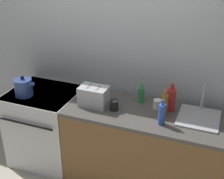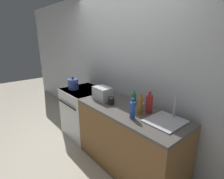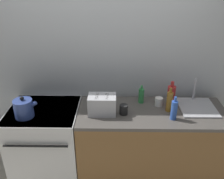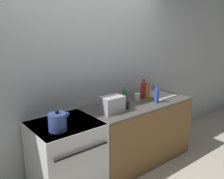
{
  "view_description": "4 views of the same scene",
  "coord_description": "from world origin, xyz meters",
  "px_view_note": "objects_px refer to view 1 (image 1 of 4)",
  "views": [
    {
      "loc": [
        1.23,
        -2.26,
        2.46
      ],
      "look_at": [
        0.19,
        0.37,
        1.07
      ],
      "focal_mm": 50.0,
      "sensor_mm": 36.0,
      "label": 1
    },
    {
      "loc": [
        2.06,
        -1.23,
        1.86
      ],
      "look_at": [
        0.16,
        0.36,
        1.09
      ],
      "focal_mm": 28.0,
      "sensor_mm": 36.0,
      "label": 2
    },
    {
      "loc": [
        0.17,
        -1.97,
        2.29
      ],
      "look_at": [
        0.13,
        0.36,
        1.15
      ],
      "focal_mm": 40.0,
      "sensor_mm": 36.0,
      "label": 3
    },
    {
      "loc": [
        -1.85,
        -2.03,
        2.01
      ],
      "look_at": [
        0.12,
        0.39,
        1.16
      ],
      "focal_mm": 40.0,
      "sensor_mm": 36.0,
      "label": 4
    }
  ],
  "objects_px": {
    "cup_white": "(158,104)",
    "cup_black": "(114,105)",
    "kettle": "(24,87)",
    "toaster": "(94,96)",
    "bottle_blue": "(162,114)",
    "bottle_green": "(141,95)",
    "bottle_amber": "(164,105)",
    "bottle_red": "(171,100)",
    "stove": "(47,126)"
  },
  "relations": [
    {
      "from": "bottle_red",
      "to": "cup_white",
      "type": "height_order",
      "value": "bottle_red"
    },
    {
      "from": "bottle_blue",
      "to": "cup_black",
      "type": "bearing_deg",
      "value": 169.89
    },
    {
      "from": "stove",
      "to": "bottle_green",
      "type": "height_order",
      "value": "bottle_green"
    },
    {
      "from": "bottle_blue",
      "to": "bottle_amber",
      "type": "bearing_deg",
      "value": 95.76
    },
    {
      "from": "bottle_red",
      "to": "cup_black",
      "type": "bearing_deg",
      "value": -159.86
    },
    {
      "from": "toaster",
      "to": "bottle_red",
      "type": "distance_m",
      "value": 0.77
    },
    {
      "from": "bottle_red",
      "to": "cup_black",
      "type": "distance_m",
      "value": 0.56
    },
    {
      "from": "kettle",
      "to": "cup_black",
      "type": "bearing_deg",
      "value": 3.67
    },
    {
      "from": "bottle_blue",
      "to": "bottle_red",
      "type": "bearing_deg",
      "value": 85.08
    },
    {
      "from": "bottle_amber",
      "to": "cup_black",
      "type": "bearing_deg",
      "value": -171.68
    },
    {
      "from": "kettle",
      "to": "bottle_amber",
      "type": "relative_size",
      "value": 0.89
    },
    {
      "from": "stove",
      "to": "bottle_blue",
      "type": "distance_m",
      "value": 1.49
    },
    {
      "from": "kettle",
      "to": "bottle_green",
      "type": "bearing_deg",
      "value": 14.54
    },
    {
      "from": "bottle_blue",
      "to": "bottle_green",
      "type": "distance_m",
      "value": 0.45
    },
    {
      "from": "stove",
      "to": "bottle_green",
      "type": "relative_size",
      "value": 4.32
    },
    {
      "from": "bottle_amber",
      "to": "cup_white",
      "type": "height_order",
      "value": "bottle_amber"
    },
    {
      "from": "stove",
      "to": "bottle_red",
      "type": "xyz_separation_m",
      "value": [
        1.4,
        0.12,
        0.56
      ]
    },
    {
      "from": "bottle_blue",
      "to": "cup_white",
      "type": "distance_m",
      "value": 0.3
    },
    {
      "from": "cup_white",
      "to": "cup_black",
      "type": "bearing_deg",
      "value": -154.65
    },
    {
      "from": "bottle_green",
      "to": "cup_white",
      "type": "bearing_deg",
      "value": -18.92
    },
    {
      "from": "bottle_green",
      "to": "bottle_red",
      "type": "bearing_deg",
      "value": -10.57
    },
    {
      "from": "cup_black",
      "to": "kettle",
      "type": "bearing_deg",
      "value": -176.33
    },
    {
      "from": "kettle",
      "to": "cup_black",
      "type": "relative_size",
      "value": 2.3
    },
    {
      "from": "kettle",
      "to": "toaster",
      "type": "height_order",
      "value": "kettle"
    },
    {
      "from": "bottle_green",
      "to": "cup_white",
      "type": "distance_m",
      "value": 0.21
    },
    {
      "from": "kettle",
      "to": "bottle_green",
      "type": "xyz_separation_m",
      "value": [
        1.23,
        0.32,
        -0.01
      ]
    },
    {
      "from": "bottle_red",
      "to": "bottle_blue",
      "type": "relative_size",
      "value": 1.14
    },
    {
      "from": "toaster",
      "to": "bottle_green",
      "type": "xyz_separation_m",
      "value": [
        0.43,
        0.24,
        -0.02
      ]
    },
    {
      "from": "stove",
      "to": "toaster",
      "type": "height_order",
      "value": "toaster"
    },
    {
      "from": "bottle_amber",
      "to": "cup_white",
      "type": "xyz_separation_m",
      "value": [
        -0.09,
        0.12,
        -0.07
      ]
    },
    {
      "from": "kettle",
      "to": "bottle_red",
      "type": "relative_size",
      "value": 0.84
    },
    {
      "from": "stove",
      "to": "bottle_red",
      "type": "bearing_deg",
      "value": 5.04
    },
    {
      "from": "stove",
      "to": "bottle_amber",
      "type": "relative_size",
      "value": 3.32
    },
    {
      "from": "toaster",
      "to": "bottle_green",
      "type": "relative_size",
      "value": 1.38
    },
    {
      "from": "bottle_green",
      "to": "cup_white",
      "type": "xyz_separation_m",
      "value": [
        0.19,
        -0.07,
        -0.04
      ]
    },
    {
      "from": "bottle_blue",
      "to": "cup_black",
      "type": "height_order",
      "value": "bottle_blue"
    },
    {
      "from": "toaster",
      "to": "cup_black",
      "type": "bearing_deg",
      "value": -3.05
    },
    {
      "from": "stove",
      "to": "bottle_amber",
      "type": "height_order",
      "value": "bottle_amber"
    },
    {
      "from": "cup_white",
      "to": "bottle_amber",
      "type": "bearing_deg",
      "value": -52.38
    },
    {
      "from": "cup_white",
      "to": "bottle_red",
      "type": "bearing_deg",
      "value": 2.41
    },
    {
      "from": "bottle_blue",
      "to": "cup_black",
      "type": "distance_m",
      "value": 0.51
    },
    {
      "from": "kettle",
      "to": "bottle_green",
      "type": "height_order",
      "value": "kettle"
    },
    {
      "from": "stove",
      "to": "kettle",
      "type": "height_order",
      "value": "kettle"
    },
    {
      "from": "cup_black",
      "to": "bottle_amber",
      "type": "bearing_deg",
      "value": 8.32
    },
    {
      "from": "bottle_red",
      "to": "toaster",
      "type": "bearing_deg",
      "value": -166.46
    },
    {
      "from": "bottle_red",
      "to": "bottle_amber",
      "type": "distance_m",
      "value": 0.13
    },
    {
      "from": "kettle",
      "to": "bottle_blue",
      "type": "bearing_deg",
      "value": -0.9
    },
    {
      "from": "bottle_green",
      "to": "bottle_blue",
      "type": "bearing_deg",
      "value": -49.08
    },
    {
      "from": "stove",
      "to": "bottle_red",
      "type": "distance_m",
      "value": 1.51
    },
    {
      "from": "kettle",
      "to": "toaster",
      "type": "relative_size",
      "value": 0.84
    }
  ]
}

